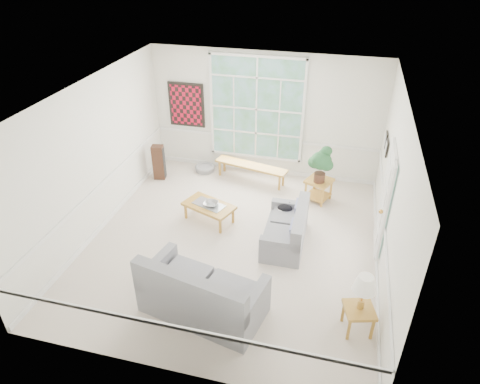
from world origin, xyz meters
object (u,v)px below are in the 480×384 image
object	(u,v)px
end_table	(318,190)
side_table	(358,319)
loveseat_right	(285,226)
loveseat_front	(203,286)
coffee_table	(209,213)

from	to	relation	value
end_table	side_table	world-z (taller)	end_table
loveseat_right	side_table	size ratio (longest dim) A/B	3.25
loveseat_front	coffee_table	distance (m)	2.53
loveseat_right	side_table	world-z (taller)	loveseat_right
coffee_table	end_table	xyz separation A→B (m)	(2.14, 1.38, 0.06)
loveseat_right	loveseat_front	distance (m)	2.28
end_table	side_table	distance (m)	3.71
loveseat_right	side_table	bearing A→B (deg)	-53.38
loveseat_front	side_table	size ratio (longest dim) A/B	4.25
loveseat_right	end_table	xyz separation A→B (m)	(0.48, 1.73, -0.13)
coffee_table	side_table	xyz separation A→B (m)	(3.07, -2.21, 0.03)
loveseat_right	loveseat_front	size ratio (longest dim) A/B	0.76
loveseat_right	end_table	world-z (taller)	loveseat_right
loveseat_right	side_table	xyz separation A→B (m)	(1.41, -1.86, -0.17)
side_table	loveseat_right	bearing A→B (deg)	127.23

